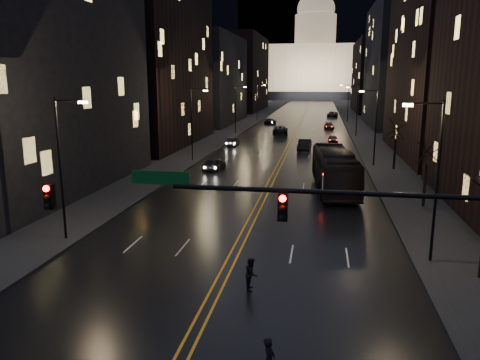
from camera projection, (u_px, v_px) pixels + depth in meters
The scene contains 36 objects.
ground at pixel (191, 341), 18.28m from camera, with size 900.00×900.00×0.00m, color black.
road at pixel (306, 113), 143.52m from camera, with size 20.00×320.00×0.02m, color black.
sidewalk_left at pixel (260, 112), 145.84m from camera, with size 8.00×320.00×0.16m, color black.
sidewalk_right at pixel (352, 113), 141.18m from camera, with size 8.00×320.00×0.16m, color black.
center_line at pixel (306, 113), 143.52m from camera, with size 0.62×320.00×0.01m, color orange.
building_left_near at pixel (23, 68), 40.66m from camera, with size 12.00×28.00×22.00m, color black.
building_left_mid at pixel (151, 53), 70.86m from camera, with size 12.00×30.00×28.00m, color black.
building_left_far at pixel (210, 80), 108.31m from camera, with size 12.00×34.00×20.00m, color black.
building_left_dist at pixel (244, 74), 154.13m from camera, with size 12.00×40.00×24.00m, color black.
building_right_tall at pixel (456, 7), 58.97m from camera, with size 12.00×30.00×38.00m, color black.
building_right_mid at pixel (399, 66), 100.69m from camera, with size 12.00×34.00×26.00m, color black.
building_right_dist at pixel (375, 77), 147.36m from camera, with size 12.00×40.00×22.00m, color black.
mountain_ridge at pixel (371, 8), 364.08m from camera, with size 520.00×60.00×130.00m, color black.
capitol at pixel (314, 66), 255.53m from camera, with size 90.00×50.00×58.50m.
traffic_signal at pixel (352, 224), 16.22m from camera, with size 17.29×0.45×7.00m.
streetlamp_right_near at pixel (434, 173), 25.05m from camera, with size 2.13×0.25×9.00m.
streetlamp_left_near at pixel (63, 162), 28.64m from camera, with size 2.13×0.25×9.00m.
streetlamp_right_mid at pixel (374, 123), 53.95m from camera, with size 2.13×0.25×9.00m.
streetlamp_left_mid at pixel (193, 121), 57.55m from camera, with size 2.13×0.25×9.00m.
streetlamp_right_far at pixel (356, 108), 82.85m from camera, with size 2.13×0.25×9.00m.
streetlamp_left_far at pixel (236, 107), 86.45m from camera, with size 2.13×0.25×9.00m.
streetlamp_right_dist at pixel (347, 101), 111.76m from camera, with size 2.13×0.25×9.00m.
streetlamp_left_dist at pixel (258, 100), 115.35m from camera, with size 2.13×0.25×9.00m.
tree_right_mid at pixel (428, 152), 36.36m from camera, with size 2.40×2.40×6.65m.
tree_right_far at pixel (396, 130), 51.78m from camera, with size 2.40×2.40×6.65m.
bus at pixel (334, 170), 43.12m from camera, with size 3.14×13.43×3.74m, color black.
oncoming_car_a at pixel (214, 164), 52.53m from camera, with size 1.69×4.21×1.43m, color black.
oncoming_car_b at pixel (233, 142), 71.77m from camera, with size 1.42×4.06×1.34m, color black.
oncoming_car_c at pixel (280, 130), 87.49m from camera, with size 2.72×5.90×1.64m, color black.
oncoming_car_d at pixel (270, 121), 106.34m from camera, with size 1.96×4.83×1.40m, color black.
receding_car_a at pixel (304, 145), 67.37m from camera, with size 1.70×4.87×1.60m, color black.
receding_car_b at pixel (333, 139), 75.21m from camera, with size 1.53×3.81×1.30m, color black.
receding_car_c at pixel (329, 126), 96.34m from camera, with size 1.83×4.50×1.31m, color black.
receding_car_d at pixel (332, 114), 127.62m from camera, with size 2.58×5.59×1.55m, color black.
pedestrian_a at pixel (269, 360), 15.63m from camera, with size 0.59×0.39×1.63m, color black.
pedestrian_b at pixel (251, 274), 22.65m from camera, with size 0.78×0.43×1.60m, color black.
Camera 1 is at (4.72, -15.98, 10.00)m, focal length 35.00 mm.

